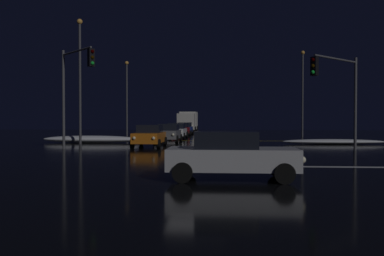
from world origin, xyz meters
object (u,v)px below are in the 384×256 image
at_px(box_truck, 188,121).
at_px(streetlamp_left_near, 80,73).
at_px(traffic_signal_nw, 74,79).
at_px(sedan_gray, 168,133).
at_px(sedan_orange, 150,136).
at_px(streetlamp_right_far, 303,88).
at_px(sedan_white, 176,131).
at_px(streetlamp_left_far, 127,93).
at_px(sedan_blue, 185,128).
at_px(traffic_signal_ne, 338,84).
at_px(sedan_silver_crossing, 231,155).
at_px(sedan_red, 181,129).

relative_size(box_truck, streetlamp_left_near, 0.84).
bearing_deg(traffic_signal_nw, sedan_gray, 63.97).
xyz_separation_m(sedan_orange, streetlamp_left_near, (-6.06, 2.92, 4.84)).
relative_size(streetlamp_right_far, streetlamp_left_near, 0.99).
bearing_deg(sedan_white, traffic_signal_nw, -105.91).
bearing_deg(box_truck, traffic_signal_nw, -96.77).
xyz_separation_m(streetlamp_left_far, streetlamp_left_near, (0.00, -16.00, 0.56)).
distance_m(sedan_blue, traffic_signal_nw, 28.17).
relative_size(sedan_orange, traffic_signal_ne, 0.74).
xyz_separation_m(traffic_signal_nw, traffic_signal_ne, (16.29, -0.28, -0.42)).
bearing_deg(sedan_silver_crossing, streetlamp_left_far, 108.47).
bearing_deg(traffic_signal_nw, streetlamp_left_far, 94.76).
bearing_deg(sedan_red, sedan_orange, -90.92).
bearing_deg(traffic_signal_ne, sedan_orange, 162.91).
bearing_deg(box_truck, traffic_signal_ne, -71.45).
relative_size(sedan_blue, streetlamp_left_far, 0.49).
relative_size(sedan_orange, sedan_red, 1.00).
bearing_deg(sedan_red, streetlamp_left_near, -111.76).
xyz_separation_m(traffic_signal_ne, streetlamp_left_far, (-18.15, 22.64, 1.01)).
bearing_deg(sedan_white, streetlamp_right_far, 23.53).
bearing_deg(traffic_signal_nw, streetlamp_left_near, 106.32).
relative_size(box_truck, streetlamp_left_far, 0.94).
distance_m(sedan_orange, streetlamp_left_far, 20.32).
relative_size(traffic_signal_nw, streetlamp_left_near, 0.66).
bearing_deg(streetlamp_right_far, sedan_silver_crossing, -104.23).
height_order(traffic_signal_ne, streetlamp_left_near, streetlamp_left_near).
xyz_separation_m(sedan_orange, sedan_white, (0.47, 12.93, 0.00)).
xyz_separation_m(box_truck, sedan_silver_crossing, (5.43, -47.82, -0.91)).
bearing_deg(sedan_silver_crossing, traffic_signal_nw, 128.46).
bearing_deg(streetlamp_left_near, sedan_red, 68.24).
xyz_separation_m(sedan_gray, traffic_signal_ne, (11.56, -9.96, 3.27)).
bearing_deg(traffic_signal_nw, box_truck, 83.23).
xyz_separation_m(sedan_silver_crossing, traffic_signal_ne, (6.62, 11.90, 3.27)).
relative_size(sedan_silver_crossing, streetlamp_left_near, 0.44).
bearing_deg(sedan_gray, sedan_red, 91.04).
relative_size(sedan_red, sedan_silver_crossing, 1.00).
bearing_deg(sedan_white, sedan_gray, -89.47).
relative_size(sedan_blue, streetlamp_left_near, 0.44).
distance_m(sedan_blue, traffic_signal_ne, 30.41).
bearing_deg(streetlamp_left_near, streetlamp_right_far, 38.25).
relative_size(sedan_gray, traffic_signal_ne, 0.74).
bearing_deg(traffic_signal_nw, sedan_orange, 39.38).
bearing_deg(sedan_white, sedan_red, 91.62).
distance_m(traffic_signal_nw, traffic_signal_ne, 16.30).
bearing_deg(streetlamp_right_far, sedan_red, -179.77).
height_order(box_truck, streetlamp_left_far, streetlamp_left_far).
relative_size(sedan_blue, traffic_signal_nw, 0.66).
height_order(sedan_white, sedan_blue, same).
xyz_separation_m(sedan_silver_crossing, streetlamp_left_far, (-11.53, 34.54, 4.28)).
distance_m(box_truck, streetlamp_left_far, 15.00).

